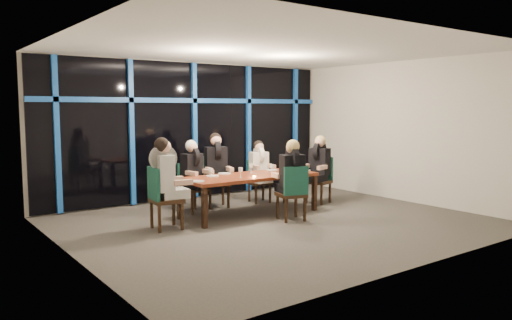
% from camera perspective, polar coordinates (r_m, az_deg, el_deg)
% --- Properties ---
extents(room, '(7.04, 7.00, 3.02)m').
position_cam_1_polar(room, '(8.61, 2.37, 6.13)').
color(room, '#4E4A45').
rests_on(room, ground).
extents(window_wall, '(6.86, 0.43, 2.94)m').
position_cam_1_polar(window_wall, '(11.07, -7.11, 3.60)').
color(window_wall, black).
rests_on(window_wall, ground).
extents(dining_table, '(2.60, 1.00, 0.75)m').
position_cam_1_polar(dining_table, '(9.35, -0.72, -2.14)').
color(dining_table, brown).
rests_on(dining_table, ground).
extents(chair_far_left, '(0.51, 0.51, 0.95)m').
position_cam_1_polar(chair_far_left, '(9.72, -7.48, -2.79)').
color(chair_far_left, black).
rests_on(chair_far_left, ground).
extents(chair_far_mid, '(0.59, 0.59, 1.02)m').
position_cam_1_polar(chair_far_mid, '(10.17, -4.67, -2.13)').
color(chair_far_mid, black).
rests_on(chair_far_mid, ground).
extents(chair_far_right, '(0.48, 0.48, 0.90)m').
position_cam_1_polar(chair_far_right, '(10.65, 0.22, -2.13)').
color(chair_far_right, black).
rests_on(chair_far_right, ground).
extents(chair_end_left, '(0.53, 0.53, 1.04)m').
position_cam_1_polar(chair_end_left, '(8.34, -10.81, -3.94)').
color(chair_end_left, black).
rests_on(chair_end_left, ground).
extents(chair_end_right, '(0.56, 0.56, 0.97)m').
position_cam_1_polar(chair_end_right, '(10.64, 7.37, -1.95)').
color(chair_end_right, black).
rests_on(chair_end_right, ground).
extents(chair_near_mid, '(0.56, 0.56, 0.99)m').
position_cam_1_polar(chair_near_mid, '(8.84, 4.28, -3.48)').
color(chair_near_mid, black).
rests_on(chair_near_mid, ground).
extents(diner_far_left, '(0.51, 0.62, 0.92)m').
position_cam_1_polar(diner_far_left, '(9.61, -7.21, -0.62)').
color(diner_far_left, black).
rests_on(diner_far_left, ground).
extents(diner_far_mid, '(0.59, 0.69, 1.00)m').
position_cam_1_polar(diner_far_mid, '(10.04, -4.56, 0.09)').
color(diner_far_mid, black).
rests_on(diner_far_mid, ground).
extents(diner_far_right, '(0.49, 0.59, 0.87)m').
position_cam_1_polar(diner_far_right, '(10.53, 0.40, -0.25)').
color(diner_far_right, white).
rests_on(diner_far_right, ground).
extents(diner_end_left, '(0.67, 0.55, 1.01)m').
position_cam_1_polar(diner_end_left, '(8.31, -10.30, -1.11)').
color(diner_end_left, black).
rests_on(diner_end_left, ground).
extents(diner_end_right, '(0.66, 0.57, 0.95)m').
position_cam_1_polar(diner_end_right, '(10.52, 7.18, 0.08)').
color(diner_end_right, black).
rests_on(diner_end_right, ground).
extents(diner_near_mid, '(0.57, 0.67, 0.96)m').
position_cam_1_polar(diner_near_mid, '(8.86, 4.07, -0.91)').
color(diner_near_mid, black).
rests_on(diner_near_mid, ground).
extents(plate_far_left, '(0.24, 0.24, 0.01)m').
position_cam_1_polar(plate_far_left, '(9.20, -5.01, -1.82)').
color(plate_far_left, white).
rests_on(plate_far_left, dining_table).
extents(plate_far_mid, '(0.24, 0.24, 0.01)m').
position_cam_1_polar(plate_far_mid, '(9.52, -3.63, -1.54)').
color(plate_far_mid, white).
rests_on(plate_far_mid, dining_table).
extents(plate_far_right, '(0.24, 0.24, 0.01)m').
position_cam_1_polar(plate_far_right, '(10.05, 1.82, -1.14)').
color(plate_far_right, white).
rests_on(plate_far_right, dining_table).
extents(plate_end_left, '(0.24, 0.24, 0.01)m').
position_cam_1_polar(plate_end_left, '(8.54, -6.70, -2.44)').
color(plate_end_left, white).
rests_on(plate_end_left, dining_table).
extents(plate_end_right, '(0.24, 0.24, 0.01)m').
position_cam_1_polar(plate_end_right, '(10.06, 5.54, -1.16)').
color(plate_end_right, white).
rests_on(plate_end_right, dining_table).
extents(plate_near_mid, '(0.24, 0.24, 0.01)m').
position_cam_1_polar(plate_near_mid, '(9.40, 2.61, -1.64)').
color(plate_near_mid, white).
rests_on(plate_near_mid, dining_table).
extents(wine_bottle, '(0.07, 0.07, 0.31)m').
position_cam_1_polar(wine_bottle, '(9.87, 4.70, -0.63)').
color(wine_bottle, black).
rests_on(wine_bottle, dining_table).
extents(water_pitcher, '(0.14, 0.12, 0.22)m').
position_cam_1_polar(water_pitcher, '(9.67, 3.50, -0.81)').
color(water_pitcher, silver).
rests_on(water_pitcher, dining_table).
extents(tea_light, '(0.05, 0.05, 0.03)m').
position_cam_1_polar(tea_light, '(9.01, -0.22, -1.91)').
color(tea_light, '#F09848').
rests_on(tea_light, dining_table).
extents(wine_glass_a, '(0.07, 0.07, 0.19)m').
position_cam_1_polar(wine_glass_a, '(8.97, -1.78, -1.18)').
color(wine_glass_a, silver).
rests_on(wine_glass_a, dining_table).
extents(wine_glass_b, '(0.07, 0.07, 0.18)m').
position_cam_1_polar(wine_glass_b, '(9.60, -0.57, -0.72)').
color(wine_glass_b, silver).
rests_on(wine_glass_b, dining_table).
extents(wine_glass_c, '(0.07, 0.07, 0.17)m').
position_cam_1_polar(wine_glass_c, '(9.61, 1.82, -0.76)').
color(wine_glass_c, silver).
rests_on(wine_glass_c, dining_table).
extents(wine_glass_d, '(0.06, 0.06, 0.16)m').
position_cam_1_polar(wine_glass_d, '(9.08, -5.25, -1.23)').
color(wine_glass_d, silver).
rests_on(wine_glass_d, dining_table).
extents(wine_glass_e, '(0.06, 0.06, 0.16)m').
position_cam_1_polar(wine_glass_e, '(9.89, 3.23, -0.62)').
color(wine_glass_e, silver).
rests_on(wine_glass_e, dining_table).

